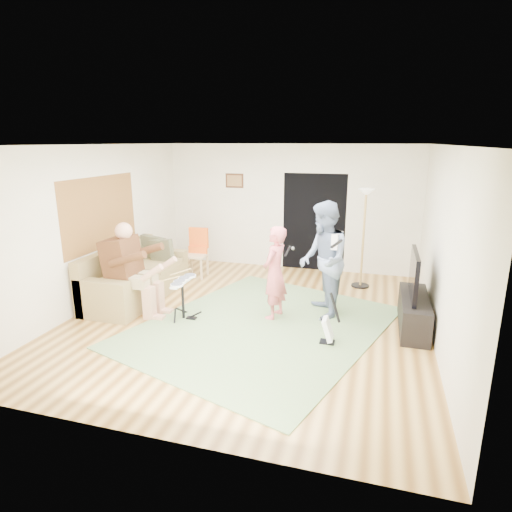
{
  "coord_description": "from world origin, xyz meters",
  "views": [
    {
      "loc": [
        1.89,
        -6.09,
        2.75
      ],
      "look_at": [
        0.03,
        0.3,
        0.96
      ],
      "focal_mm": 30.0,
      "sensor_mm": 36.0,
      "label": 1
    }
  ],
  "objects_px": {
    "drum_kit": "(183,301)",
    "dining_chair": "(197,260)",
    "torchiere_lamp": "(364,221)",
    "guitar_spare": "(328,329)",
    "sofa": "(133,281)",
    "guitarist": "(323,260)",
    "singer": "(275,273)",
    "television": "(414,275)",
    "tv_cabinet": "(414,313)"
  },
  "relations": [
    {
      "from": "sofa",
      "to": "dining_chair",
      "type": "height_order",
      "value": "dining_chair"
    },
    {
      "from": "guitar_spare",
      "to": "tv_cabinet",
      "type": "height_order",
      "value": "guitar_spare"
    },
    {
      "from": "dining_chair",
      "to": "singer",
      "type": "bearing_deg",
      "value": -40.86
    },
    {
      "from": "torchiere_lamp",
      "to": "dining_chair",
      "type": "bearing_deg",
      "value": -175.2
    },
    {
      "from": "torchiere_lamp",
      "to": "singer",
      "type": "bearing_deg",
      "value": -122.76
    },
    {
      "from": "guitar_spare",
      "to": "television",
      "type": "relative_size",
      "value": 0.73
    },
    {
      "from": "singer",
      "to": "tv_cabinet",
      "type": "bearing_deg",
      "value": 106.87
    },
    {
      "from": "guitarist",
      "to": "singer",
      "type": "bearing_deg",
      "value": -85.92
    },
    {
      "from": "torchiere_lamp",
      "to": "television",
      "type": "height_order",
      "value": "torchiere_lamp"
    },
    {
      "from": "tv_cabinet",
      "to": "television",
      "type": "height_order",
      "value": "television"
    },
    {
      "from": "sofa",
      "to": "singer",
      "type": "distance_m",
      "value": 2.72
    },
    {
      "from": "sofa",
      "to": "torchiere_lamp",
      "type": "height_order",
      "value": "torchiere_lamp"
    },
    {
      "from": "dining_chair",
      "to": "torchiere_lamp",
      "type": "bearing_deg",
      "value": 2.67
    },
    {
      "from": "drum_kit",
      "to": "dining_chair",
      "type": "xyz_separation_m",
      "value": [
        -0.7,
        2.13,
        0.06
      ]
    },
    {
      "from": "drum_kit",
      "to": "sofa",
      "type": "bearing_deg",
      "value": 153.47
    },
    {
      "from": "guitar_spare",
      "to": "television",
      "type": "height_order",
      "value": "television"
    },
    {
      "from": "singer",
      "to": "tv_cabinet",
      "type": "distance_m",
      "value": 2.19
    },
    {
      "from": "torchiere_lamp",
      "to": "tv_cabinet",
      "type": "relative_size",
      "value": 1.36
    },
    {
      "from": "guitarist",
      "to": "tv_cabinet",
      "type": "xyz_separation_m",
      "value": [
        1.4,
        -0.1,
        -0.68
      ]
    },
    {
      "from": "sofa",
      "to": "drum_kit",
      "type": "height_order",
      "value": "sofa"
    },
    {
      "from": "sofa",
      "to": "dining_chair",
      "type": "xyz_separation_m",
      "value": [
        0.6,
        1.48,
        0.05
      ]
    },
    {
      "from": "guitarist",
      "to": "television",
      "type": "height_order",
      "value": "guitarist"
    },
    {
      "from": "singer",
      "to": "television",
      "type": "distance_m",
      "value": 2.08
    },
    {
      "from": "singer",
      "to": "guitarist",
      "type": "xyz_separation_m",
      "value": [
        0.72,
        0.28,
        0.19
      ]
    },
    {
      "from": "guitarist",
      "to": "torchiere_lamp",
      "type": "xyz_separation_m",
      "value": [
        0.54,
        1.67,
        0.37
      ]
    },
    {
      "from": "torchiere_lamp",
      "to": "television",
      "type": "bearing_deg",
      "value": -65.18
    },
    {
      "from": "torchiere_lamp",
      "to": "guitar_spare",
      "type": "bearing_deg",
      "value": -96.66
    },
    {
      "from": "sofa",
      "to": "dining_chair",
      "type": "bearing_deg",
      "value": 67.86
    },
    {
      "from": "drum_kit",
      "to": "guitar_spare",
      "type": "xyz_separation_m",
      "value": [
        2.33,
        -0.23,
        -0.08
      ]
    },
    {
      "from": "drum_kit",
      "to": "singer",
      "type": "bearing_deg",
      "value": 18.46
    },
    {
      "from": "guitarist",
      "to": "dining_chair",
      "type": "bearing_deg",
      "value": -133.8
    },
    {
      "from": "singer",
      "to": "torchiere_lamp",
      "type": "distance_m",
      "value": 2.38
    },
    {
      "from": "guitarist",
      "to": "dining_chair",
      "type": "relative_size",
      "value": 1.86
    },
    {
      "from": "singer",
      "to": "television",
      "type": "xyz_separation_m",
      "value": [
        2.07,
        0.18,
        0.1
      ]
    },
    {
      "from": "sofa",
      "to": "dining_chair",
      "type": "relative_size",
      "value": 2.27
    },
    {
      "from": "tv_cabinet",
      "to": "guitar_spare",
      "type": "bearing_deg",
      "value": -143.39
    },
    {
      "from": "guitar_spare",
      "to": "tv_cabinet",
      "type": "distance_m",
      "value": 1.46
    },
    {
      "from": "guitar_spare",
      "to": "dining_chair",
      "type": "xyz_separation_m",
      "value": [
        -3.03,
        2.36,
        0.14
      ]
    },
    {
      "from": "sofa",
      "to": "guitar_spare",
      "type": "height_order",
      "value": "sofa"
    },
    {
      "from": "guitarist",
      "to": "dining_chair",
      "type": "distance_m",
      "value": 3.17
    },
    {
      "from": "drum_kit",
      "to": "television",
      "type": "bearing_deg",
      "value": 10.59
    },
    {
      "from": "drum_kit",
      "to": "television",
      "type": "xyz_separation_m",
      "value": [
        3.45,
        0.65,
        0.55
      ]
    },
    {
      "from": "drum_kit",
      "to": "television",
      "type": "distance_m",
      "value": 3.55
    },
    {
      "from": "singer",
      "to": "dining_chair",
      "type": "xyz_separation_m",
      "value": [
        -2.08,
        1.67,
        -0.39
      ]
    },
    {
      "from": "sofa",
      "to": "torchiere_lamp",
      "type": "distance_m",
      "value": 4.42
    },
    {
      "from": "torchiere_lamp",
      "to": "television",
      "type": "distance_m",
      "value": 2.0
    },
    {
      "from": "singer",
      "to": "television",
      "type": "bearing_deg",
      "value": 106.99
    },
    {
      "from": "guitar_spare",
      "to": "dining_chair",
      "type": "distance_m",
      "value": 3.84
    },
    {
      "from": "drum_kit",
      "to": "guitar_spare",
      "type": "distance_m",
      "value": 2.34
    },
    {
      "from": "guitar_spare",
      "to": "guitarist",
      "type": "bearing_deg",
      "value": 103.33
    }
  ]
}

